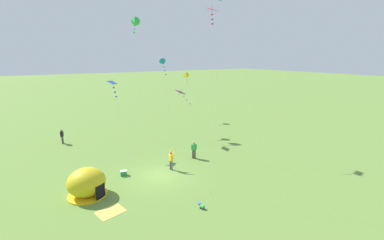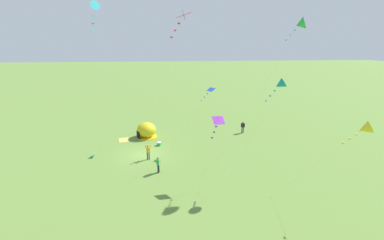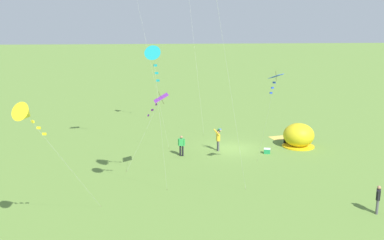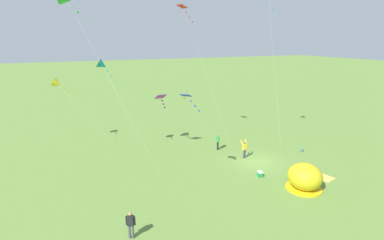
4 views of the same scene
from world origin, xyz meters
TOP-DOWN VIEW (x-y plane):
  - ground_plane at (0.00, 0.00)m, footprint 300.00×300.00m
  - popup_tent at (-5.86, -0.17)m, footprint 2.81×2.81m
  - picnic_blanket at (-4.99, -3.17)m, footprint 1.95×1.65m
  - cooler_box at (-2.63, 1.64)m, footprint 0.61×0.49m
  - toddler_crawling at (0.33, -5.92)m, footprint 0.34×0.55m
  - person_watching_sky at (-6.21, 13.68)m, footprint 0.39×0.53m
  - person_flying_kite at (1.38, 0.53)m, footprint 0.53×0.67m
  - person_far_back at (4.56, 1.76)m, footprint 0.57×0.33m
  - kite_blue at (-1.40, 7.80)m, footprint 1.11×5.22m
  - kite_teal at (6.62, 12.77)m, footprint 1.24×4.36m
  - kite_cyan at (3.88, -3.16)m, footprint 2.46×2.12m
  - kite_green at (3.99, 15.36)m, footprint 4.08×6.77m
  - kite_red at (8.10, 4.02)m, footprint 3.26×5.13m
  - kite_purple at (6.32, 7.37)m, footprint 3.16×2.70m
  - kite_yellow at (12.46, 16.64)m, footprint 3.14×5.90m

SIDE VIEW (x-z plane):
  - ground_plane at x=0.00m, z-range 0.00..0.00m
  - picnic_blanket at x=-4.99m, z-range 0.00..0.01m
  - toddler_crawling at x=0.33m, z-range 0.02..0.34m
  - cooler_box at x=-2.63m, z-range 0.00..0.44m
  - person_watching_sky at x=-6.21m, z-range 0.10..1.82m
  - person_far_back at x=4.56m, z-range 0.10..1.82m
  - popup_tent at x=-5.86m, z-range -0.05..2.05m
  - person_flying_kite at x=1.38m, z-range 0.05..1.94m
  - kite_purple at x=6.32m, z-range 2.58..8.91m
  - kite_yellow at x=12.46m, z-range 3.16..10.67m
  - kite_blue at x=-1.40m, z-range 3.22..10.92m
  - kite_teal at x=6.62m, z-range 4.28..14.02m
  - kite_red at x=8.10m, z-range 6.66..21.68m
  - kite_green at x=3.99m, z-range 6.83..21.84m
  - kite_cyan at x=3.88m, z-range 7.53..23.65m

